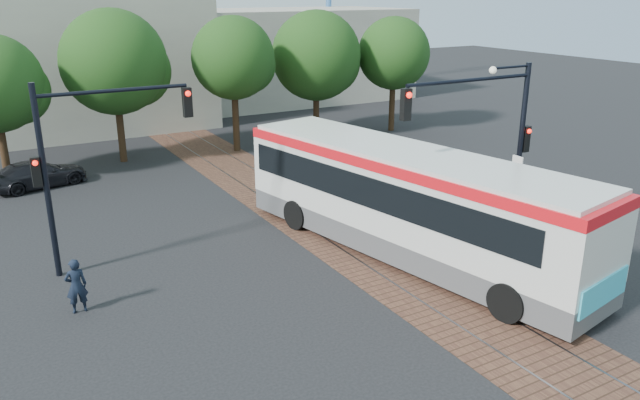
{
  "coord_description": "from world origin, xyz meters",
  "views": [
    {
      "loc": [
        -11.23,
        -15.45,
        8.52
      ],
      "look_at": [
        -1.11,
        2.21,
        1.6
      ],
      "focal_mm": 35.0,
      "sensor_mm": 36.0,
      "label": 1
    }
  ],
  "objects": [
    {
      "name": "signal_pole_main",
      "position": [
        3.86,
        -0.81,
        4.16
      ],
      "size": [
        5.49,
        0.46,
        6.0
      ],
      "color": "black",
      "rests_on": "ground"
    },
    {
      "name": "city_bus",
      "position": [
        0.9,
        -0.01,
        2.0
      ],
      "size": [
        5.36,
        13.68,
        3.59
      ],
      "rotation": [
        0.0,
        0.0,
        0.19
      ],
      "color": "#4C4C4F",
      "rests_on": "ground"
    },
    {
      "name": "ground",
      "position": [
        0.0,
        0.0,
        0.0
      ],
      "size": [
        120.0,
        120.0,
        0.0
      ],
      "primitive_type": "plane",
      "color": "black",
      "rests_on": "ground"
    },
    {
      "name": "parked_car",
      "position": [
        -8.86,
        14.2,
        0.61
      ],
      "size": [
        4.47,
        2.65,
        1.22
      ],
      "primitive_type": "imported",
      "rotation": [
        0.0,
        0.0,
        1.81
      ],
      "color": "black",
      "rests_on": "ground"
    },
    {
      "name": "trackbed",
      "position": [
        0.0,
        4.0,
        0.01
      ],
      "size": [
        3.6,
        40.0,
        0.02
      ],
      "color": "brown",
      "rests_on": "ground"
    },
    {
      "name": "warehouses",
      "position": [
        -0.53,
        28.75,
        3.81
      ],
      "size": [
        40.0,
        13.0,
        8.0
      ],
      "color": "#ADA899",
      "rests_on": "ground"
    },
    {
      "name": "officer",
      "position": [
        -9.37,
        1.24,
        0.79
      ],
      "size": [
        0.58,
        0.38,
        1.59
      ],
      "primitive_type": "imported",
      "rotation": [
        0.0,
        0.0,
        3.15
      ],
      "color": "black",
      "rests_on": "ground"
    },
    {
      "name": "traffic_island",
      "position": [
        4.82,
        -0.9,
        0.33
      ],
      "size": [
        2.2,
        5.2,
        1.13
      ],
      "color": "gray",
      "rests_on": "ground"
    },
    {
      "name": "signal_pole_left",
      "position": [
        -8.37,
        4.0,
        3.86
      ],
      "size": [
        4.99,
        0.34,
        6.0
      ],
      "color": "black",
      "rests_on": "ground"
    },
    {
      "name": "tree_row",
      "position": [
        1.21,
        16.42,
        4.85
      ],
      "size": [
        26.4,
        5.6,
        7.67
      ],
      "color": "#382314",
      "rests_on": "ground"
    }
  ]
}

